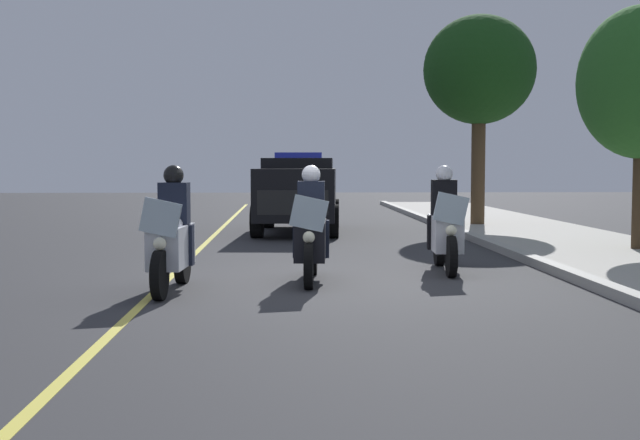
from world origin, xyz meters
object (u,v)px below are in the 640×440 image
police_motorcycle_lead_left (172,240)px  police_suv (298,191)px  police_motorcycle_lead_right (311,234)px  tree_far_back (479,71)px  police_motorcycle_trailing (445,228)px

police_motorcycle_lead_left → police_suv: (-9.67, 1.86, 0.37)m
police_suv → police_motorcycle_lead_right: bearing=0.4°
police_motorcycle_lead_left → tree_far_back: tree_far_back is taller
police_motorcycle_lead_right → police_motorcycle_lead_left: bearing=-66.0°
police_motorcycle_lead_right → police_suv: (-8.82, -0.06, 0.37)m
police_motorcycle_lead_right → police_motorcycle_trailing: same height
police_motorcycle_lead_left → police_motorcycle_trailing: 4.57m
police_motorcycle_lead_right → police_suv: police_suv is taller
police_motorcycle_lead_left → police_motorcycle_lead_right: size_ratio=1.00×
police_motorcycle_lead_left → police_motorcycle_lead_right: bearing=114.0°
police_motorcycle_lead_left → police_motorcycle_lead_right: 2.10m
police_motorcycle_lead_left → police_suv: 9.86m
police_motorcycle_lead_left → police_motorcycle_trailing: bearing=115.3°
tree_far_back → police_motorcycle_trailing: bearing=-16.4°
police_motorcycle_trailing → police_suv: police_suv is taller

